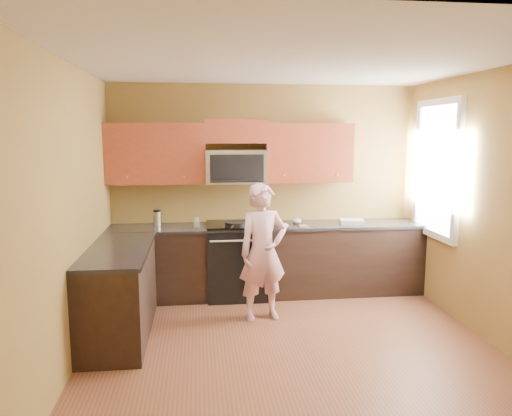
{
  "coord_description": "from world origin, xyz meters",
  "views": [
    {
      "loc": [
        -0.87,
        -4.36,
        2.07
      ],
      "look_at": [
        -0.2,
        1.3,
        1.2
      ],
      "focal_mm": 34.23,
      "sensor_mm": 36.0,
      "label": 1
    }
  ],
  "objects": [
    {
      "name": "upper_cab_left",
      "position": [
        -1.39,
        1.83,
        1.45
      ],
      "size": [
        1.22,
        0.33,
        0.75
      ],
      "primitive_type": null,
      "color": "maroon",
      "rests_on": "wall_back"
    },
    {
      "name": "wall_front",
      "position": [
        0.0,
        -2.0,
        1.35
      ],
      "size": [
        4.0,
        0.0,
        4.0
      ],
      "primitive_type": "plane",
      "rotation": [
        -1.57,
        0.0,
        0.0
      ],
      "color": "brown",
      "rests_on": "ground"
    },
    {
      "name": "toast_slice",
      "position": [
        0.42,
        1.53,
        0.93
      ],
      "size": [
        0.12,
        0.12,
        0.01
      ],
      "primitive_type": "cube",
      "rotation": [
        0.0,
        0.0,
        0.07
      ],
      "color": "#B27F47",
      "rests_on": "countertop_back"
    },
    {
      "name": "dish_towel",
      "position": [
        1.1,
        1.67,
        0.95
      ],
      "size": [
        0.35,
        0.3,
        0.05
      ],
      "primitive_type": "cube",
      "rotation": [
        0.0,
        0.0,
        -0.22
      ],
      "color": "white",
      "rests_on": "countertop_back"
    },
    {
      "name": "wall_right",
      "position": [
        2.0,
        0.0,
        1.35
      ],
      "size": [
        0.0,
        4.0,
        4.0
      ],
      "primitive_type": "plane",
      "rotation": [
        1.57,
        0.0,
        -1.57
      ],
      "color": "brown",
      "rests_on": "ground"
    },
    {
      "name": "travel_mug",
      "position": [
        -1.4,
        1.81,
        0.92
      ],
      "size": [
        0.11,
        0.11,
        0.2
      ],
      "primitive_type": null,
      "rotation": [
        0.0,
        0.0,
        -0.22
      ],
      "color": "silver",
      "rests_on": "countertop_back"
    },
    {
      "name": "upper_cab_right",
      "position": [
        0.54,
        1.83,
        1.45
      ],
      "size": [
        1.12,
        0.33,
        0.75
      ],
      "primitive_type": null,
      "color": "maroon",
      "rests_on": "wall_back"
    },
    {
      "name": "frying_pan",
      "position": [
        -0.43,
        1.47,
        0.95
      ],
      "size": [
        0.38,
        0.52,
        0.06
      ],
      "primitive_type": null,
      "rotation": [
        0.0,
        0.0,
        -0.27
      ],
      "color": "black",
      "rests_on": "stove"
    },
    {
      "name": "window",
      "position": [
        1.98,
        1.2,
        1.65
      ],
      "size": [
        0.06,
        1.06,
        1.66
      ],
      "primitive_type": null,
      "color": "white",
      "rests_on": "wall_right"
    },
    {
      "name": "wall_back",
      "position": [
        0.0,
        2.0,
        1.35
      ],
      "size": [
        4.0,
        0.0,
        4.0
      ],
      "primitive_type": "plane",
      "rotation": [
        1.57,
        0.0,
        0.0
      ],
      "color": "brown",
      "rests_on": "ground"
    },
    {
      "name": "stove",
      "position": [
        -0.4,
        1.68,
        0.47
      ],
      "size": [
        0.76,
        0.65,
        0.95
      ],
      "primitive_type": null,
      "color": "black",
      "rests_on": "floor"
    },
    {
      "name": "napkin_b",
      "position": [
        0.38,
        1.73,
        0.95
      ],
      "size": [
        0.15,
        0.16,
        0.07
      ],
      "primitive_type": "ellipsoid",
      "rotation": [
        0.0,
        0.0,
        -0.29
      ],
      "color": "silver",
      "rests_on": "countertop_back"
    },
    {
      "name": "wall_left",
      "position": [
        -2.0,
        0.0,
        1.35
      ],
      "size": [
        0.0,
        4.0,
        4.0
      ],
      "primitive_type": "plane",
      "rotation": [
        1.57,
        0.0,
        1.57
      ],
      "color": "brown",
      "rests_on": "ground"
    },
    {
      "name": "microwave",
      "position": [
        -0.4,
        1.8,
        1.45
      ],
      "size": [
        0.76,
        0.4,
        0.42
      ],
      "primitive_type": null,
      "color": "silver",
      "rests_on": "wall_back"
    },
    {
      "name": "cabinet_back_run",
      "position": [
        0.0,
        1.7,
        0.44
      ],
      "size": [
        4.0,
        0.6,
        0.88
      ],
      "primitive_type": "cube",
      "color": "black",
      "rests_on": "floor"
    },
    {
      "name": "floor",
      "position": [
        0.0,
        0.0,
        0.0
      ],
      "size": [
        4.0,
        4.0,
        0.0
      ],
      "primitive_type": "plane",
      "color": "brown",
      "rests_on": "ground"
    },
    {
      "name": "ceiling",
      "position": [
        0.0,
        0.0,
        2.7
      ],
      "size": [
        4.0,
        4.0,
        0.0
      ],
      "primitive_type": "plane",
      "rotation": [
        3.14,
        0.0,
        0.0
      ],
      "color": "white",
      "rests_on": "ground"
    },
    {
      "name": "glass_b",
      "position": [
        -0.9,
        1.68,
        0.98
      ],
      "size": [
        0.09,
        0.09,
        0.12
      ],
      "primitive_type": "cylinder",
      "rotation": [
        0.0,
        0.0,
        0.29
      ],
      "color": "silver",
      "rests_on": "countertop_back"
    },
    {
      "name": "countertop_left",
      "position": [
        -1.69,
        0.6,
        0.9
      ],
      "size": [
        0.62,
        1.6,
        0.04
      ],
      "primitive_type": "cube",
      "color": "black",
      "rests_on": "cabinet_left_run"
    },
    {
      "name": "cabinet_left_run",
      "position": [
        -1.7,
        0.6,
        0.44
      ],
      "size": [
        0.6,
        1.6,
        0.88
      ],
      "primitive_type": "cube",
      "color": "black",
      "rests_on": "floor"
    },
    {
      "name": "napkin_a",
      "position": [
        0.17,
        1.45,
        0.95
      ],
      "size": [
        0.13,
        0.14,
        0.06
      ],
      "primitive_type": "ellipsoid",
      "rotation": [
        0.0,
        0.0,
        0.18
      ],
      "color": "silver",
      "rests_on": "countertop_back"
    },
    {
      "name": "countertop_back",
      "position": [
        0.0,
        1.69,
        0.9
      ],
      "size": [
        4.0,
        0.62,
        0.04
      ],
      "primitive_type": "cube",
      "color": "black",
      "rests_on": "cabinet_back_run"
    },
    {
      "name": "upper_cab_over_mw",
      "position": [
        -0.4,
        1.83,
        2.1
      ],
      "size": [
        0.76,
        0.33,
        0.3
      ],
      "primitive_type": "cube",
      "color": "maroon",
      "rests_on": "wall_back"
    },
    {
      "name": "butter_tub",
      "position": [
        -0.02,
        1.52,
        0.92
      ],
      "size": [
        0.16,
        0.16,
        0.09
      ],
      "primitive_type": null,
      "rotation": [
        0.0,
        0.0,
        0.34
      ],
      "color": "yellow",
      "rests_on": "countertop_back"
    },
    {
      "name": "woman",
      "position": [
        -0.17,
        0.88,
        0.77
      ],
      "size": [
        0.63,
        0.5,
        1.53
      ],
      "primitive_type": "imported",
      "rotation": [
        0.0,
        0.0,
        0.26
      ],
      "color": "pink",
      "rests_on": "floor"
    }
  ]
}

